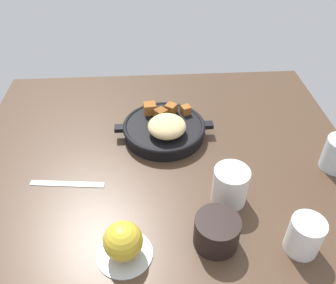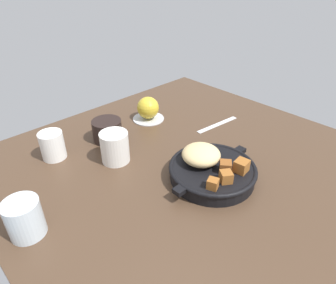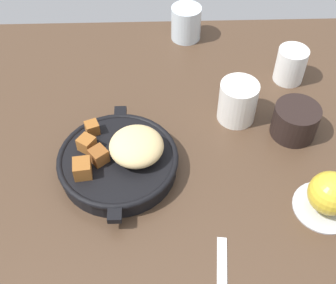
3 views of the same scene
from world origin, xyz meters
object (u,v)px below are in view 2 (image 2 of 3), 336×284
at_px(white_creamer_pitcher, 52,145).
at_px(butter_knife, 217,124).
at_px(ceramic_mug_white, 115,147).
at_px(cast_iron_skillet, 211,169).
at_px(coffee_mug_dark, 107,130).
at_px(red_apple, 148,108).
at_px(water_glass_short, 24,218).

bearing_deg(white_creamer_pitcher, butter_knife, -22.56).
bearing_deg(ceramic_mug_white, cast_iron_skillet, -60.74).
relative_size(white_creamer_pitcher, coffee_mug_dark, 0.88).
xyz_separation_m(red_apple, butter_knife, (0.14, -0.20, -0.04)).
distance_m(butter_knife, ceramic_mug_white, 0.38).
relative_size(cast_iron_skillet, water_glass_short, 3.21).
bearing_deg(cast_iron_skillet, white_creamer_pitcher, 124.07).
distance_m(cast_iron_skillet, ceramic_mug_white, 0.27).
xyz_separation_m(coffee_mug_dark, ceramic_mug_white, (-0.05, -0.11, 0.01)).
height_order(white_creamer_pitcher, water_glass_short, water_glass_short).
distance_m(cast_iron_skillet, butter_knife, 0.29).
height_order(water_glass_short, ceramic_mug_white, ceramic_mug_white).
bearing_deg(ceramic_mug_white, water_glass_short, -162.66).
distance_m(white_creamer_pitcher, coffee_mug_dark, 0.17).
relative_size(cast_iron_skillet, coffee_mug_dark, 2.97).
distance_m(cast_iron_skillet, red_apple, 0.37).
bearing_deg(water_glass_short, cast_iron_skillet, -19.32).
relative_size(red_apple, white_creamer_pitcher, 0.95).
bearing_deg(coffee_mug_dark, butter_knife, -28.85).
height_order(cast_iron_skillet, ceramic_mug_white, ceramic_mug_white).
bearing_deg(ceramic_mug_white, butter_knife, -10.55).
relative_size(red_apple, ceramic_mug_white, 0.87).
bearing_deg(cast_iron_skillet, ceramic_mug_white, 119.26).
relative_size(butter_knife, coffee_mug_dark, 1.95).
bearing_deg(cast_iron_skillet, water_glass_short, 160.68).
xyz_separation_m(cast_iron_skillet, coffee_mug_dark, (-0.08, 0.34, 0.00)).
bearing_deg(white_creamer_pitcher, coffee_mug_dark, -8.54).
bearing_deg(red_apple, cast_iron_skillet, -105.15).
distance_m(red_apple, water_glass_short, 0.55).
bearing_deg(butter_knife, coffee_mug_dark, 157.34).
xyz_separation_m(white_creamer_pitcher, ceramic_mug_white, (0.12, -0.13, 0.00)).
height_order(cast_iron_skillet, water_glass_short, water_glass_short).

